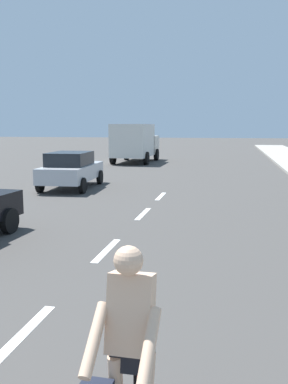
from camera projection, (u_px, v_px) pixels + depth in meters
name	position (u px, v px, depth m)	size (l,w,h in m)	color
ground_plane	(166.00, 191.00, 17.87)	(160.00, 160.00, 0.00)	#423F3D
lane_stripe_2	(22.00, 335.00, 5.53)	(0.16, 1.80, 0.01)	white
lane_stripe_3	(107.00, 250.00, 9.30)	(0.16, 1.80, 0.01)	white
lane_stripe_4	(143.00, 214.00, 13.15)	(0.16, 1.80, 0.01)	white
lane_stripe_5	(161.00, 196.00, 16.42)	(0.16, 1.80, 0.01)	white
cyclist	(121.00, 375.00, 3.20)	(0.62, 1.71, 1.82)	black
parked_car_silver	(71.00, 169.00, 18.45)	(2.17, 4.33, 1.57)	#B7BABF
delivery_truck	(135.00, 142.00, 31.45)	(2.72, 6.26, 2.80)	beige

